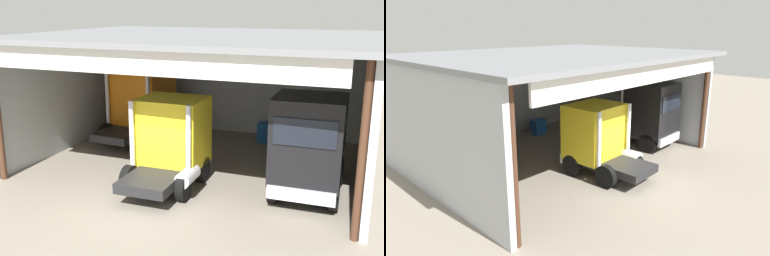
{
  "view_description": "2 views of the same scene",
  "coord_description": "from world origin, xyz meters",
  "views": [
    {
      "loc": [
        6.81,
        -13.01,
        6.64
      ],
      "look_at": [
        0.0,
        3.72,
        1.87
      ],
      "focal_mm": 43.25,
      "sensor_mm": 36.0,
      "label": 1
    },
    {
      "loc": [
        -12.35,
        -7.97,
        6.77
      ],
      "look_at": [
        0.0,
        3.72,
        1.87
      ],
      "focal_mm": 32.8,
      "sensor_mm": 36.0,
      "label": 2
    }
  ],
  "objects": [
    {
      "name": "ground_plane",
      "position": [
        0.0,
        0.0,
        0.0
      ],
      "size": [
        80.0,
        80.0,
        0.0
      ],
      "primitive_type": "plane",
      "color": "gray",
      "rests_on": "ground"
    },
    {
      "name": "workshop_shed",
      "position": [
        0.0,
        6.25,
        3.83
      ],
      "size": [
        14.29,
        11.33,
        5.53
      ],
      "color": "#ADB2B7",
      "rests_on": "ground"
    },
    {
      "name": "truck_orange_right_bay",
      "position": [
        -4.23,
        7.24,
        1.91
      ],
      "size": [
        2.81,
        4.73,
        3.66
      ],
      "rotation": [
        0.0,
        0.0,
        -0.06
      ],
      "color": "orange",
      "rests_on": "ground"
    },
    {
      "name": "truck_yellow_left_bay",
      "position": [
        -0.23,
        2.16,
        1.74
      ],
      "size": [
        2.69,
        4.21,
        3.36
      ],
      "rotation": [
        0.0,
        0.0,
        0.02
      ],
      "color": "yellow",
      "rests_on": "ground"
    },
    {
      "name": "truck_black_center_bay",
      "position": [
        4.76,
        2.76,
        1.94
      ],
      "size": [
        2.59,
        5.34,
        3.75
      ],
      "rotation": [
        0.0,
        0.0,
        3.17
      ],
      "color": "black",
      "rests_on": "ground"
    },
    {
      "name": "oil_drum",
      "position": [
        -2.38,
        9.66,
        0.44
      ],
      "size": [
        0.58,
        0.58,
        0.88
      ],
      "primitive_type": "cylinder",
      "color": "#B21E19",
      "rests_on": "ground"
    },
    {
      "name": "tool_cart",
      "position": [
        1.89,
        9.07,
        0.5
      ],
      "size": [
        0.9,
        0.6,
        1.0
      ],
      "primitive_type": "cube",
      "color": "#1E59A5",
      "rests_on": "ground"
    }
  ]
}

